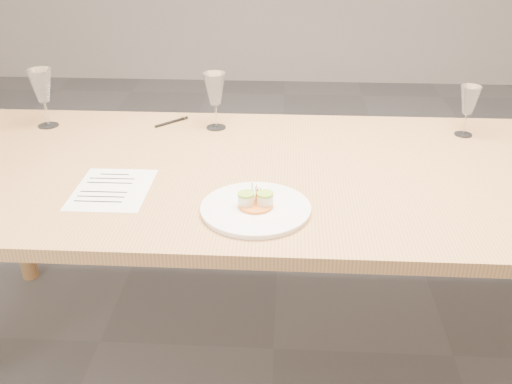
# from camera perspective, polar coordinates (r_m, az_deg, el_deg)

# --- Properties ---
(ground) EXTENTS (7.00, 7.00, 0.00)m
(ground) POSITION_cam_1_polar(r_m,az_deg,el_deg) (2.23, 1.79, -15.39)
(ground) COLOR slate
(ground) RESTS_ON ground
(dining_table) EXTENTS (2.40, 1.00, 0.75)m
(dining_table) POSITION_cam_1_polar(r_m,az_deg,el_deg) (1.83, 2.09, 0.47)
(dining_table) COLOR tan
(dining_table) RESTS_ON ground
(dinner_plate) EXTENTS (0.30, 0.30, 0.08)m
(dinner_plate) POSITION_cam_1_polar(r_m,az_deg,el_deg) (1.55, -0.03, -1.60)
(dinner_plate) COLOR white
(dinner_plate) RESTS_ON dining_table
(recipe_sheet) EXTENTS (0.22, 0.28, 0.00)m
(recipe_sheet) POSITION_cam_1_polar(r_m,az_deg,el_deg) (1.72, -14.20, 0.27)
(recipe_sheet) COLOR white
(recipe_sheet) RESTS_ON dining_table
(ballpoint_pen) EXTENTS (0.11, 0.11, 0.01)m
(ballpoint_pen) POSITION_cam_1_polar(r_m,az_deg,el_deg) (2.19, -8.42, 6.95)
(ballpoint_pen) COLOR black
(ballpoint_pen) RESTS_ON dining_table
(wine_glass_0) EXTENTS (0.09, 0.09, 0.21)m
(wine_glass_0) POSITION_cam_1_polar(r_m,az_deg,el_deg) (2.23, -20.64, 9.81)
(wine_glass_0) COLOR white
(wine_glass_0) RESTS_ON dining_table
(wine_glass_1) EXTENTS (0.08, 0.08, 0.21)m
(wine_glass_1) POSITION_cam_1_polar(r_m,az_deg,el_deg) (2.08, -4.14, 10.13)
(wine_glass_1) COLOR white
(wine_glass_1) RESTS_ON dining_table
(wine_glass_2) EXTENTS (0.07, 0.07, 0.18)m
(wine_glass_2) POSITION_cam_1_polar(r_m,az_deg,el_deg) (2.15, 20.53, 8.49)
(wine_glass_2) COLOR white
(wine_glass_2) RESTS_ON dining_table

